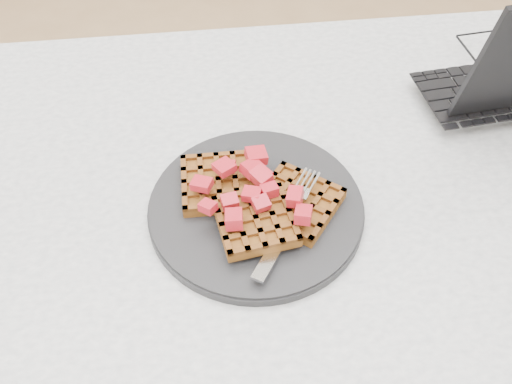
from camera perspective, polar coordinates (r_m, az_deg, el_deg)
table at (r=0.85m, az=4.21°, el=-5.38°), size 1.20×0.80×0.75m
plate at (r=0.73m, az=0.00°, el=-1.63°), size 0.28×0.28×0.02m
waffles at (r=0.72m, az=0.05°, el=-0.89°), size 0.21×0.17×0.03m
strawberry_pile at (r=0.70m, az=0.00°, el=0.75°), size 0.15×0.15×0.02m
fork at (r=0.70m, az=3.44°, el=-2.90°), size 0.12×0.17×0.02m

